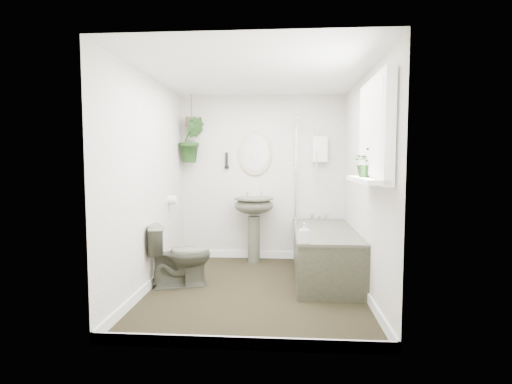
{
  "coord_description": "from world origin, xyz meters",
  "views": [
    {
      "loc": [
        0.31,
        -4.23,
        1.4
      ],
      "look_at": [
        0.0,
        0.15,
        1.05
      ],
      "focal_mm": 28.0,
      "sensor_mm": 36.0,
      "label": 1
    }
  ],
  "objects": [
    {
      "name": "soap_bottle",
      "position": [
        0.51,
        -0.29,
        0.68
      ],
      "size": [
        0.1,
        0.1,
        0.2
      ],
      "primitive_type": "imported",
      "rotation": [
        0.0,
        0.0,
        0.14
      ],
      "color": "black",
      "rests_on": "bathtub"
    },
    {
      "name": "window_sill",
      "position": [
        1.02,
        -0.7,
        1.23
      ],
      "size": [
        0.18,
        1.0,
        0.04
      ],
      "primitive_type": "cube",
      "color": "white",
      "rests_on": "wall_right"
    },
    {
      "name": "wall_sconce",
      "position": [
        -0.5,
        1.36,
        1.4
      ],
      "size": [
        0.04,
        0.04,
        0.22
      ],
      "primitive_type": "cylinder",
      "color": "black",
      "rests_on": "wall_back"
    },
    {
      "name": "window_recess",
      "position": [
        1.09,
        -0.7,
        1.65
      ],
      "size": [
        0.08,
        1.0,
        0.9
      ],
      "primitive_type": "cube",
      "color": "white",
      "rests_on": "wall_right"
    },
    {
      "name": "wall_left",
      "position": [
        -1.16,
        0.0,
        1.15
      ],
      "size": [
        0.02,
        2.8,
        2.3
      ],
      "primitive_type": "cube",
      "color": "silver",
      "rests_on": "ground"
    },
    {
      "name": "sill_plant",
      "position": [
        1.04,
        -0.63,
        1.38
      ],
      "size": [
        0.23,
        0.2,
        0.26
      ],
      "primitive_type": "imported",
      "rotation": [
        0.0,
        0.0,
        -0.0
      ],
      "color": "black",
      "rests_on": "window_sill"
    },
    {
      "name": "floor",
      "position": [
        0.0,
        0.0,
        -0.01
      ],
      "size": [
        2.3,
        2.8,
        0.02
      ],
      "primitive_type": "cube",
      "color": "black",
      "rests_on": "ground"
    },
    {
      "name": "bathtub",
      "position": [
        0.8,
        0.5,
        0.29
      ],
      "size": [
        0.72,
        1.72,
        0.58
      ],
      "primitive_type": null,
      "color": "#46493A",
      "rests_on": "floor"
    },
    {
      "name": "wall_front",
      "position": [
        0.0,
        -1.41,
        1.15
      ],
      "size": [
        2.3,
        0.02,
        2.3
      ],
      "primitive_type": "cube",
      "color": "silver",
      "rests_on": "ground"
    },
    {
      "name": "bath_screen",
      "position": [
        0.47,
        0.99,
        1.28
      ],
      "size": [
        0.04,
        0.72,
        1.4
      ],
      "primitive_type": null,
      "color": "silver",
      "rests_on": "bathtub"
    },
    {
      "name": "window_blinds",
      "position": [
        1.04,
        -0.7,
        1.65
      ],
      "size": [
        0.01,
        0.86,
        0.76
      ],
      "primitive_type": "cube",
      "color": "white",
      "rests_on": "wall_right"
    },
    {
      "name": "ceiling",
      "position": [
        0.0,
        0.0,
        2.31
      ],
      "size": [
        2.3,
        2.8,
        0.02
      ],
      "primitive_type": "cube",
      "color": "white",
      "rests_on": "ground"
    },
    {
      "name": "wall_right",
      "position": [
        1.16,
        0.0,
        1.15
      ],
      "size": [
        0.02,
        2.8,
        2.3
      ],
      "primitive_type": "cube",
      "color": "silver",
      "rests_on": "ground"
    },
    {
      "name": "skirting",
      "position": [
        0.0,
        0.0,
        0.05
      ],
      "size": [
        2.3,
        2.8,
        0.1
      ],
      "primitive_type": "cube",
      "color": "white",
      "rests_on": "floor"
    },
    {
      "name": "toilet_roll_holder",
      "position": [
        -1.1,
        0.7,
        0.9
      ],
      "size": [
        0.11,
        0.11,
        0.11
      ],
      "primitive_type": "cylinder",
      "rotation": [
        0.0,
        1.57,
        0.0
      ],
      "color": "white",
      "rests_on": "wall_left"
    },
    {
      "name": "oval_mirror",
      "position": [
        -0.1,
        1.37,
        1.5
      ],
      "size": [
        0.46,
        0.03,
        0.62
      ],
      "primitive_type": "ellipsoid",
      "color": "tan",
      "rests_on": "wall_back"
    },
    {
      "name": "toilet",
      "position": [
        -0.85,
        0.07,
        0.35
      ],
      "size": [
        0.78,
        0.61,
        0.7
      ],
      "primitive_type": "imported",
      "rotation": [
        0.0,
        0.0,
        1.93
      ],
      "color": "#46493A",
      "rests_on": "floor"
    },
    {
      "name": "pedestal_sink",
      "position": [
        -0.1,
        1.17,
        0.45
      ],
      "size": [
        0.58,
        0.52,
        0.9
      ],
      "primitive_type": null,
      "rotation": [
        0.0,
        0.0,
        0.14
      ],
      "color": "#46493A",
      "rests_on": "floor"
    },
    {
      "name": "hanging_pot",
      "position": [
        -0.97,
        1.25,
        1.93
      ],
      "size": [
        0.16,
        0.16,
        0.12
      ],
      "primitive_type": "cylinder",
      "color": "brown",
      "rests_on": "ceiling"
    },
    {
      "name": "hanging_plant",
      "position": [
        -0.97,
        1.25,
        1.68
      ],
      "size": [
        0.41,
        0.36,
        0.62
      ],
      "primitive_type": "imported",
      "rotation": [
        0.0,
        0.0,
        0.29
      ],
      "color": "black",
      "rests_on": "ceiling"
    },
    {
      "name": "wall_back",
      "position": [
        0.0,
        1.41,
        1.15
      ],
      "size": [
        2.3,
        0.02,
        2.3
      ],
      "primitive_type": "cube",
      "color": "silver",
      "rests_on": "ground"
    },
    {
      "name": "shower_box",
      "position": [
        0.8,
        1.34,
        1.55
      ],
      "size": [
        0.2,
        0.1,
        0.35
      ],
      "primitive_type": "cube",
      "color": "white",
      "rests_on": "wall_back"
    }
  ]
}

